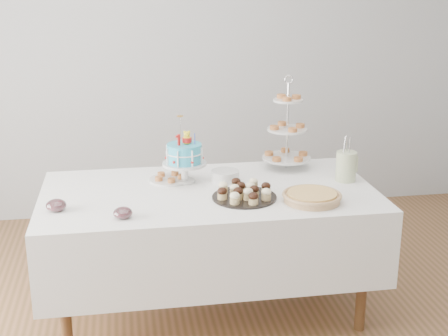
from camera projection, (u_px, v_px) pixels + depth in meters
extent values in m
plane|color=brown|center=(217.00, 335.00, 3.55)|extent=(5.00, 5.00, 0.00)
cube|color=#A5A8AB|center=(178.00, 53.00, 5.03)|extent=(5.00, 0.04, 2.70)
cube|color=#A5A8AB|center=(368.00, 294.00, 1.26)|extent=(5.00, 0.04, 2.70)
cube|color=silver|center=(209.00, 226.00, 3.67)|extent=(1.92, 1.02, 0.45)
cylinder|color=#54311C|center=(64.00, 301.00, 3.25)|extent=(0.06, 0.06, 0.67)
cylinder|color=#54311C|center=(363.00, 277.00, 3.51)|extent=(0.06, 0.06, 0.67)
cylinder|color=#54311C|center=(73.00, 243.00, 3.95)|extent=(0.06, 0.06, 0.67)
cylinder|color=#54311C|center=(322.00, 226.00, 4.21)|extent=(0.06, 0.06, 0.67)
cylinder|color=#30ADD0|center=(184.00, 153.00, 3.68)|extent=(0.21, 0.21, 0.11)
torus|color=white|center=(184.00, 152.00, 3.68)|extent=(0.22, 0.22, 0.01)
cube|color=red|center=(179.00, 140.00, 3.63)|extent=(0.02, 0.02, 0.07)
cylinder|color=blue|center=(195.00, 139.00, 3.66)|extent=(0.01, 0.01, 0.07)
cylinder|color=silver|center=(180.00, 130.00, 3.66)|extent=(0.00, 0.00, 0.16)
cylinder|color=gold|center=(180.00, 116.00, 3.64)|extent=(0.04, 0.04, 0.01)
cylinder|color=black|center=(244.00, 197.00, 3.47)|extent=(0.36, 0.36, 0.01)
ellipsoid|color=black|center=(232.00, 189.00, 3.44)|extent=(0.05, 0.05, 0.04)
ellipsoid|color=beige|center=(257.00, 188.00, 3.47)|extent=(0.05, 0.05, 0.04)
cylinder|color=tan|center=(312.00, 198.00, 3.42)|extent=(0.31, 0.31, 0.04)
cylinder|color=tan|center=(312.00, 194.00, 3.41)|extent=(0.27, 0.27, 0.02)
torus|color=tan|center=(312.00, 195.00, 3.41)|extent=(0.33, 0.33, 0.02)
cylinder|color=silver|center=(287.00, 126.00, 3.93)|extent=(0.02, 0.02, 0.55)
cylinder|color=silver|center=(286.00, 158.00, 4.00)|extent=(0.31, 0.31, 0.01)
cylinder|color=silver|center=(287.00, 129.00, 3.94)|extent=(0.25, 0.25, 0.01)
cylinder|color=silver|center=(288.00, 100.00, 3.89)|extent=(0.19, 0.19, 0.01)
torus|color=silver|center=(289.00, 80.00, 3.85)|extent=(0.06, 0.01, 0.06)
cylinder|color=silver|center=(225.00, 176.00, 3.75)|extent=(0.17, 0.17, 0.07)
cylinder|color=silver|center=(170.00, 180.00, 3.76)|extent=(0.25, 0.25, 0.01)
ellipsoid|color=silver|center=(123.00, 213.00, 3.18)|extent=(0.10, 0.10, 0.06)
cylinder|color=#560712|center=(123.00, 214.00, 3.18)|extent=(0.07, 0.07, 0.03)
ellipsoid|color=silver|center=(56.00, 205.00, 3.28)|extent=(0.11, 0.11, 0.06)
cylinder|color=#560712|center=(56.00, 206.00, 3.28)|extent=(0.07, 0.07, 0.03)
cylinder|color=beige|center=(346.00, 166.00, 3.74)|extent=(0.12, 0.12, 0.18)
cylinder|color=beige|center=(357.00, 164.00, 3.73)|extent=(0.01, 0.01, 0.09)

